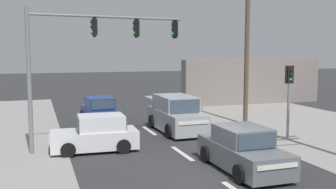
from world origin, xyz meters
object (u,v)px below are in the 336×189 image
traffic_signal_mast (87,48)px  sedan_receding_far (243,151)px  utility_pole_midground_right (247,29)px  suv_oncoming_near (176,115)px  hatchback_crossing_left (99,111)px  pedestal_signal_right_kerb (289,90)px  hatchback_kerbside_parked (96,134)px

traffic_signal_mast → sedan_receding_far: bearing=-45.9°
utility_pole_midground_right → suv_oncoming_near: utility_pole_midground_right is taller
sedan_receding_far → hatchback_crossing_left: sedan_receding_far is taller
traffic_signal_mast → pedestal_signal_right_kerb: bearing=-8.9°
utility_pole_midground_right → traffic_signal_mast: bearing=-163.1°
hatchback_crossing_left → traffic_signal_mast: bearing=-102.6°
utility_pole_midground_right → sedan_receding_far: bearing=-120.3°
utility_pole_midground_right → hatchback_crossing_left: (-7.92, 3.43, -4.78)m
suv_oncoming_near → hatchback_kerbside_parked: 5.36m
pedestal_signal_right_kerb → hatchback_kerbside_parked: (-8.92, 0.92, -1.71)m
pedestal_signal_right_kerb → suv_oncoming_near: bearing=139.7°
utility_pole_midground_right → hatchback_kerbside_parked: utility_pole_midground_right is taller
utility_pole_midground_right → hatchback_kerbside_parked: size_ratio=2.84×
pedestal_signal_right_kerb → hatchback_crossing_left: (-7.77, 7.69, -1.71)m
hatchback_kerbside_parked → sedan_receding_far: sedan_receding_far is taller
suv_oncoming_near → pedestal_signal_right_kerb: bearing=-40.3°
pedestal_signal_right_kerb → sedan_receding_far: bearing=-141.4°
sedan_receding_far → hatchback_crossing_left: size_ratio=1.14×
hatchback_kerbside_parked → hatchback_crossing_left: same height
utility_pole_midground_right → pedestal_signal_right_kerb: utility_pole_midground_right is taller
hatchback_kerbside_parked → sedan_receding_far: size_ratio=0.87×
suv_oncoming_near → hatchback_crossing_left: 5.30m
suv_oncoming_near → hatchback_kerbside_parked: size_ratio=1.24×
traffic_signal_mast → suv_oncoming_near: size_ratio=1.50×
traffic_signal_mast → hatchback_crossing_left: 7.37m
utility_pole_midground_right → hatchback_crossing_left: bearing=156.6°
hatchback_crossing_left → hatchback_kerbside_parked: bearing=-99.7°
traffic_signal_mast → pedestal_signal_right_kerb: traffic_signal_mast is taller
traffic_signal_mast → suv_oncoming_near: bearing=24.7°
pedestal_signal_right_kerb → sedan_receding_far: 5.86m
traffic_signal_mast → suv_oncoming_near: (4.84, 2.23, -3.47)m
traffic_signal_mast → hatchback_kerbside_parked: 3.70m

